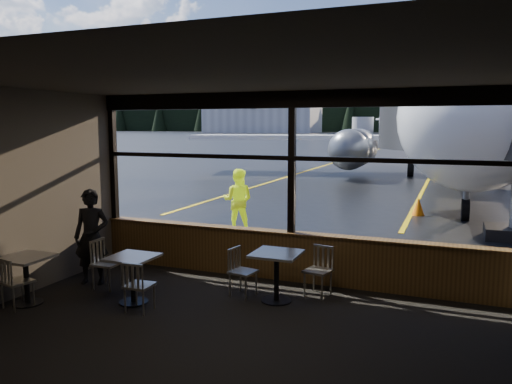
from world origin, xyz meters
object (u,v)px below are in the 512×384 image
Objects in this scene: cafe_table_near at (276,277)px; cafe_table_mid at (133,280)px; chair_near_w at (243,272)px; chair_mid_s at (139,286)px; chair_left_s at (17,282)px; ground_crew at (238,200)px; cone_nose at (418,207)px; airliner at (461,71)px; jet_bridge at (492,139)px; cafe_table_left at (27,280)px; chair_mid_w at (107,264)px; chair_near_n at (318,271)px; passenger at (92,237)px.

cafe_table_mid is (-2.15, -0.93, -0.02)m from cafe_table_near.
chair_mid_s is (-1.22, -1.25, -0.01)m from chair_near_w.
chair_left_s is 6.68m from ground_crew.
cone_nose is (3.76, 10.17, -0.11)m from cafe_table_mid.
airliner is 15.08m from jet_bridge.
cafe_table_near is (-2.72, -21.39, -5.29)m from airliner.
chair_left_s is 0.49× the size of ground_crew.
chair_mid_s is (1.89, 0.41, 0.01)m from cafe_table_left.
jet_bridge is 14.62× the size of cafe_table_left.
jet_bridge is 14.15× the size of chair_mid_s.
chair_mid_s is 0.48× the size of ground_crew.
chair_left_s is (-6.44, -23.19, -5.28)m from airliner.
airliner is 13.35m from cone_nose.
chair_mid_s is 1.38m from chair_mid_w.
chair_left_s is at bearing -48.65° from chair_near_w.
chair_near_n reaches higher than cone_nose.
chair_mid_w is at bearing 57.71° from cafe_table_left.
cafe_table_near is (-3.48, -6.67, -2.14)m from jet_bridge.
passenger is at bearing 91.92° from chair_left_s.
cafe_table_near is at bearing 30.31° from chair_mid_s.
chair_near_n is 0.50× the size of ground_crew.
chair_mid_s is at bearing -146.62° from cafe_table_near.
chair_near_n reaches higher than chair_near_w.
airliner is at bearing -82.75° from chair_near_n.
jet_bridge reaches higher than chair_near_n.
ground_crew is at bearing 64.81° from passenger.
chair_near_n is (-2.16, -20.86, -5.28)m from airliner.
passenger is at bearing 148.94° from chair_mid_s.
chair_near_n is at bearing 117.26° from ground_crew.
chair_mid_s is (-4.55, -22.60, -5.29)m from airliner.
jet_bridge is 7.12m from chair_near_n.
airliner is at bearing 75.55° from chair_mid_s.
cafe_table_mid is 1.79m from chair_left_s.
ground_crew reaches higher than chair_near_w.
chair_near_w is (1.54, 0.97, 0.02)m from cafe_table_mid.
airliner is 41.67× the size of chair_mid_w.
ground_crew is at bearing 94.95° from chair_left_s.
chair_mid_s is at bearing -33.51° from chair_near_w.
chair_left_s is 1.49× the size of cone_nose.
airliner is at bearing 74.36° from cafe_table_left.
jet_bridge is at bearing -88.38° from airliner.
cone_nose is at bearing -96.55° from airliner.
cafe_table_mid is 0.97m from chair_mid_w.
passenger is (-6.92, -7.02, -1.68)m from jet_bridge.
chair_mid_w is at bearing 76.82° from ground_crew.
chair_mid_s is at bearing -46.18° from passenger.
chair_mid_s is at bearing -124.00° from jet_bridge.
cafe_table_mid is at bearing -110.31° from cone_nose.
cafe_table_left is at bearing -106.97° from airliner.
chair_mid_w is at bearing -35.77° from passenger.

